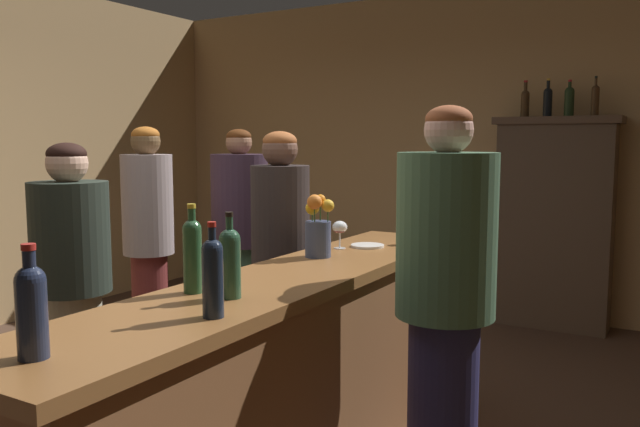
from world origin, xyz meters
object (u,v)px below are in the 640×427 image
at_px(display_bottle_left, 525,102).
at_px(wine_glass_front, 411,226).
at_px(display_cabinet, 554,219).
at_px(wine_bottle_malbec, 192,252).
at_px(wine_bottle_chardonnay, 213,274).
at_px(display_bottle_center, 569,100).
at_px(display_bottle_midleft, 548,101).
at_px(display_bottle_midright, 595,99).
at_px(bar_counter, 287,392).
at_px(patron_by_cabinet, 281,256).
at_px(wine_bottle_riesling, 230,260).
at_px(patron_redhead, 72,282).
at_px(flower_arrangement, 318,230).
at_px(wine_glass_mid, 340,228).
at_px(patron_near_entrance, 240,237).
at_px(cheese_plate, 367,246).
at_px(bartender, 445,300).
at_px(patron_in_navy, 149,244).
at_px(wine_bottle_merlot, 31,306).

bearing_deg(display_bottle_left, wine_glass_front, -90.98).
height_order(display_cabinet, wine_bottle_malbec, display_cabinet).
relative_size(wine_bottle_chardonnay, display_bottle_center, 1.03).
relative_size(display_bottle_midleft, display_bottle_midright, 0.99).
distance_m(bar_counter, patron_by_cabinet, 1.14).
bearing_deg(wine_bottle_chardonnay, display_bottle_midright, 81.98).
xyz_separation_m(wine_bottle_riesling, patron_redhead, (-1.32, 0.39, -0.30)).
xyz_separation_m(wine_bottle_malbec, flower_arrangement, (0.03, 0.85, -0.02)).
distance_m(flower_arrangement, display_bottle_midright, 3.14).
bearing_deg(patron_redhead, wine_bottle_chardonnay, -23.38).
xyz_separation_m(wine_bottle_chardonnay, display_bottle_left, (0.02, 4.01, 0.73)).
bearing_deg(wine_glass_mid, display_bottle_midleft, 79.90).
xyz_separation_m(wine_bottle_riesling, display_bottle_midleft, (0.31, 3.78, 0.74)).
height_order(wine_bottle_chardonnay, patron_near_entrance, patron_near_entrance).
relative_size(wine_glass_front, display_bottle_left, 0.45).
xyz_separation_m(flower_arrangement, display_bottle_center, (0.62, 2.94, 0.74)).
relative_size(wine_bottle_chardonnay, cheese_plate, 1.74).
relative_size(display_cabinet, display_bottle_left, 5.76).
bearing_deg(display_bottle_midleft, bartender, -85.67).
bearing_deg(patron_in_navy, wine_bottle_merlot, -9.38).
distance_m(cheese_plate, display_bottle_midleft, 2.72).
distance_m(wine_glass_mid, bartender, 0.85).
height_order(bar_counter, patron_in_navy, patron_in_navy).
relative_size(display_cabinet, patron_near_entrance, 1.07).
xyz_separation_m(wine_bottle_malbec, wine_bottle_merlot, (0.13, -0.75, -0.01)).
height_order(flower_arrangement, patron_in_navy, patron_in_navy).
relative_size(flower_arrangement, patron_near_entrance, 0.18).
height_order(wine_bottle_chardonnay, display_bottle_midleft, display_bottle_midleft).
height_order(wine_bottle_malbec, patron_in_navy, patron_in_navy).
bearing_deg(wine_bottle_merlot, display_cabinet, 84.47).
bearing_deg(patron_redhead, patron_by_cabinet, 53.68).
bearing_deg(wine_bottle_malbec, display_bottle_midleft, 82.79).
distance_m(wine_bottle_merlot, patron_near_entrance, 2.89).
relative_size(bar_counter, patron_near_entrance, 1.66).
bearing_deg(patron_by_cabinet, wine_glass_front, 62.44).
height_order(wine_bottle_malbec, display_bottle_midleft, display_bottle_midleft).
relative_size(wine_bottle_riesling, bartender, 0.18).
bearing_deg(patron_near_entrance, wine_bottle_malbec, -7.73).
xyz_separation_m(bar_counter, wine_glass_front, (0.13, 1.01, 0.59)).
height_order(cheese_plate, patron_in_navy, patron_in_navy).
relative_size(wine_bottle_malbec, wine_bottle_riesling, 1.07).
distance_m(display_cabinet, wine_bottle_chardonnay, 4.02).
xyz_separation_m(bar_counter, display_bottle_left, (0.17, 3.36, 1.37)).
xyz_separation_m(display_cabinet, cheese_plate, (-0.46, -2.56, 0.10)).
distance_m(wine_bottle_riesling, wine_bottle_merlot, 0.75).
bearing_deg(wine_bottle_riesling, patron_in_navy, 143.34).
height_order(cheese_plate, display_bottle_midright, display_bottle_midright).
bearing_deg(wine_bottle_chardonnay, patron_by_cabinet, 116.65).
distance_m(flower_arrangement, bartender, 0.74).
bearing_deg(flower_arrangement, wine_bottle_malbec, -91.73).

